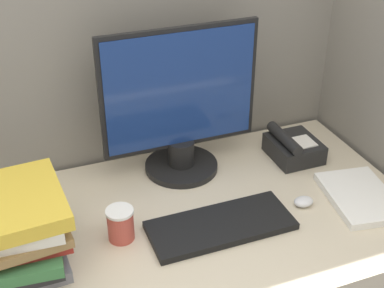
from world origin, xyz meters
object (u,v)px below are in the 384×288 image
Objects in this scene: coffee_cup at (121,224)px; mouse at (304,202)px; desk_telephone at (293,147)px; book_stack at (22,228)px; monitor at (180,111)px; keyboard at (221,225)px.

mouse is at bearing -5.35° from coffee_cup.
coffee_cup reaches higher than mouse.
desk_telephone is (0.10, 0.25, 0.03)m from mouse.
coffee_cup is at bearing -0.88° from book_stack.
monitor reaches higher than keyboard.
book_stack reaches higher than mouse.
monitor is at bearing 44.59° from coffee_cup.
desk_telephone reaches higher than mouse.
keyboard is at bearing -145.89° from desk_telephone.
monitor reaches higher than book_stack.
keyboard is at bearing -12.49° from coffee_cup.
monitor is 5.21× the size of coffee_cup.
monitor reaches higher than desk_telephone.
book_stack is at bearing 176.05° from mouse.
monitor is at bearing 26.83° from book_stack.
coffee_cup is (-0.27, 0.06, 0.04)m from keyboard.
desk_telephone is (0.38, -0.07, -0.18)m from monitor.
mouse is at bearing -112.93° from desk_telephone.
coffee_cup is at bearing -135.41° from monitor.
book_stack reaches higher than keyboard.
book_stack is 0.92m from desk_telephone.
book_stack is (-0.25, 0.00, 0.06)m from coffee_cup.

